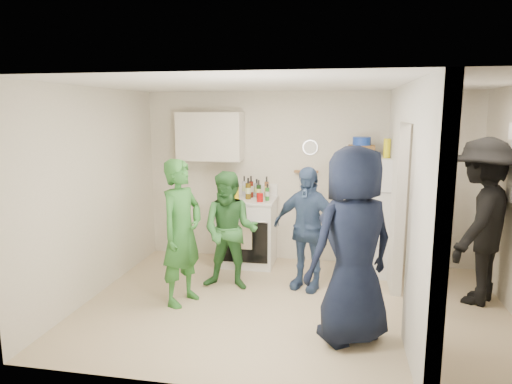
{
  "coord_description": "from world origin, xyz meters",
  "views": [
    {
      "loc": [
        0.49,
        -4.94,
        2.22
      ],
      "look_at": [
        -0.51,
        0.4,
        1.25
      ],
      "focal_mm": 32.0,
      "sensor_mm": 36.0,
      "label": 1
    }
  ],
  "objects_px": {
    "fridge": "(366,215)",
    "wicker_basket": "(361,151)",
    "yellow_cup_stack_top": "(387,148)",
    "person_green_left": "(182,232)",
    "person_navy": "(353,246)",
    "person_green_center": "(230,231)",
    "blue_bowl": "(362,141)",
    "stove": "(247,231)",
    "person_denim": "(307,228)",
    "person_nook": "(481,221)"
  },
  "relations": [
    {
      "from": "yellow_cup_stack_top",
      "to": "person_green_left",
      "type": "xyz_separation_m",
      "value": [
        -2.36,
        -1.36,
        -0.89
      ]
    },
    {
      "from": "blue_bowl",
      "to": "yellow_cup_stack_top",
      "type": "bearing_deg",
      "value": -25.11
    },
    {
      "from": "person_nook",
      "to": "fridge",
      "type": "bearing_deg",
      "value": -90.02
    },
    {
      "from": "person_green_center",
      "to": "person_denim",
      "type": "xyz_separation_m",
      "value": [
        0.94,
        0.18,
        0.03
      ]
    },
    {
      "from": "stove",
      "to": "wicker_basket",
      "type": "bearing_deg",
      "value": 0.73
    },
    {
      "from": "fridge",
      "to": "wicker_basket",
      "type": "relative_size",
      "value": 4.61
    },
    {
      "from": "fridge",
      "to": "person_navy",
      "type": "relative_size",
      "value": 0.84
    },
    {
      "from": "person_denim",
      "to": "person_navy",
      "type": "height_order",
      "value": "person_navy"
    },
    {
      "from": "person_nook",
      "to": "yellow_cup_stack_top",
      "type": "bearing_deg",
      "value": -91.59
    },
    {
      "from": "stove",
      "to": "blue_bowl",
      "type": "bearing_deg",
      "value": 0.73
    },
    {
      "from": "wicker_basket",
      "to": "fridge",
      "type": "bearing_deg",
      "value": -26.57
    },
    {
      "from": "stove",
      "to": "person_nook",
      "type": "height_order",
      "value": "person_nook"
    },
    {
      "from": "wicker_basket",
      "to": "person_denim",
      "type": "relative_size",
      "value": 0.23
    },
    {
      "from": "person_navy",
      "to": "person_green_center",
      "type": "bearing_deg",
      "value": -72.07
    },
    {
      "from": "yellow_cup_stack_top",
      "to": "person_denim",
      "type": "xyz_separation_m",
      "value": [
        -0.98,
        -0.65,
        -0.96
      ]
    },
    {
      "from": "wicker_basket",
      "to": "person_green_center",
      "type": "bearing_deg",
      "value": -148.56
    },
    {
      "from": "blue_bowl",
      "to": "person_green_center",
      "type": "relative_size",
      "value": 0.16
    },
    {
      "from": "person_denim",
      "to": "person_navy",
      "type": "relative_size",
      "value": 0.81
    },
    {
      "from": "blue_bowl",
      "to": "person_green_center",
      "type": "height_order",
      "value": "blue_bowl"
    },
    {
      "from": "fridge",
      "to": "blue_bowl",
      "type": "distance_m",
      "value": 1.02
    },
    {
      "from": "wicker_basket",
      "to": "yellow_cup_stack_top",
      "type": "relative_size",
      "value": 1.4
    },
    {
      "from": "wicker_basket",
      "to": "person_navy",
      "type": "xyz_separation_m",
      "value": [
        -0.13,
        -2.06,
        -0.73
      ]
    },
    {
      "from": "yellow_cup_stack_top",
      "to": "blue_bowl",
      "type": "bearing_deg",
      "value": 154.89
    },
    {
      "from": "person_green_center",
      "to": "person_denim",
      "type": "relative_size",
      "value": 0.96
    },
    {
      "from": "person_navy",
      "to": "fridge",
      "type": "bearing_deg",
      "value": -132.25
    },
    {
      "from": "wicker_basket",
      "to": "person_denim",
      "type": "xyz_separation_m",
      "value": [
        -0.66,
        -0.8,
        -0.91
      ]
    },
    {
      "from": "stove",
      "to": "person_green_center",
      "type": "height_order",
      "value": "person_green_center"
    },
    {
      "from": "blue_bowl",
      "to": "person_denim",
      "type": "relative_size",
      "value": 0.15
    },
    {
      "from": "stove",
      "to": "person_navy",
      "type": "xyz_separation_m",
      "value": [
        1.45,
        -2.04,
        0.47
      ]
    },
    {
      "from": "wicker_basket",
      "to": "person_denim",
      "type": "bearing_deg",
      "value": -129.56
    },
    {
      "from": "wicker_basket",
      "to": "person_green_center",
      "type": "relative_size",
      "value": 0.24
    },
    {
      "from": "person_green_left",
      "to": "person_denim",
      "type": "bearing_deg",
      "value": -42.59
    },
    {
      "from": "wicker_basket",
      "to": "blue_bowl",
      "type": "relative_size",
      "value": 1.46
    },
    {
      "from": "person_navy",
      "to": "person_nook",
      "type": "height_order",
      "value": "person_nook"
    },
    {
      "from": "stove",
      "to": "person_denim",
      "type": "distance_m",
      "value": 1.24
    },
    {
      "from": "fridge",
      "to": "person_denim",
      "type": "relative_size",
      "value": 1.04
    },
    {
      "from": "person_green_left",
      "to": "person_navy",
      "type": "distance_m",
      "value": 1.99
    },
    {
      "from": "person_green_left",
      "to": "person_green_center",
      "type": "distance_m",
      "value": 0.7
    },
    {
      "from": "yellow_cup_stack_top",
      "to": "person_navy",
      "type": "relative_size",
      "value": 0.13
    },
    {
      "from": "fridge",
      "to": "blue_bowl",
      "type": "xyz_separation_m",
      "value": [
        -0.1,
        0.05,
        1.01
      ]
    },
    {
      "from": "fridge",
      "to": "yellow_cup_stack_top",
      "type": "xyz_separation_m",
      "value": [
        0.22,
        -0.1,
        0.93
      ]
    },
    {
      "from": "person_denim",
      "to": "wicker_basket",
      "type": "bearing_deg",
      "value": 71.45
    },
    {
      "from": "person_green_left",
      "to": "person_navy",
      "type": "bearing_deg",
      "value": -85.82
    },
    {
      "from": "blue_bowl",
      "to": "person_nook",
      "type": "xyz_separation_m",
      "value": [
        1.34,
        -0.84,
        -0.85
      ]
    },
    {
      "from": "blue_bowl",
      "to": "person_green_left",
      "type": "distance_m",
      "value": 2.72
    },
    {
      "from": "yellow_cup_stack_top",
      "to": "person_green_left",
      "type": "bearing_deg",
      "value": -150.08
    },
    {
      "from": "yellow_cup_stack_top",
      "to": "person_green_center",
      "type": "distance_m",
      "value": 2.31
    },
    {
      "from": "fridge",
      "to": "person_nook",
      "type": "bearing_deg",
      "value": -32.48
    },
    {
      "from": "person_denim",
      "to": "yellow_cup_stack_top",
      "type": "bearing_deg",
      "value": 54.56
    },
    {
      "from": "fridge",
      "to": "person_denim",
      "type": "height_order",
      "value": "fridge"
    }
  ]
}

